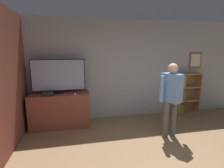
{
  "coord_description": "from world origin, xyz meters",
  "views": [
    {
      "loc": [
        -1.35,
        -1.91,
        1.91
      ],
      "look_at": [
        -0.57,
        1.81,
        1.15
      ],
      "focal_mm": 28.0,
      "sensor_mm": 36.0,
      "label": 1
    }
  ],
  "objects_px": {
    "television": "(59,76)",
    "game_console": "(48,94)",
    "bookshelf": "(184,94)",
    "person": "(171,95)"
  },
  "relations": [
    {
      "from": "television",
      "to": "game_console",
      "type": "bearing_deg",
      "value": -148.69
    },
    {
      "from": "game_console",
      "to": "bookshelf",
      "type": "bearing_deg",
      "value": 4.23
    },
    {
      "from": "television",
      "to": "game_console",
      "type": "xyz_separation_m",
      "value": [
        -0.24,
        -0.15,
        -0.4
      ]
    },
    {
      "from": "television",
      "to": "bookshelf",
      "type": "relative_size",
      "value": 1.03
    },
    {
      "from": "bookshelf",
      "to": "person",
      "type": "bearing_deg",
      "value": -133.61
    },
    {
      "from": "bookshelf",
      "to": "person",
      "type": "distance_m",
      "value": 1.75
    },
    {
      "from": "game_console",
      "to": "person",
      "type": "distance_m",
      "value": 2.8
    },
    {
      "from": "television",
      "to": "person",
      "type": "relative_size",
      "value": 0.78
    },
    {
      "from": "television",
      "to": "person",
      "type": "distance_m",
      "value": 2.65
    },
    {
      "from": "television",
      "to": "game_console",
      "type": "distance_m",
      "value": 0.49
    }
  ]
}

